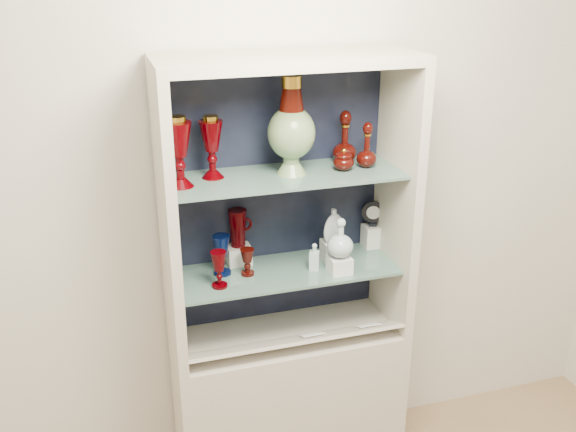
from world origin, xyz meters
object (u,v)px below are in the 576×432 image
object	(u,v)px
ruby_decanter_a	(367,142)
clear_round_decanter	(340,239)
enamel_urn	(291,126)
ruby_pitcher	(238,228)
lidded_bowl	(344,159)
cobalt_goblet	(222,255)
ruby_goblet_small	(247,262)
pedestal_lamp_left	(179,152)
ruby_goblet_tall	(219,269)
clear_square_bottle	(314,257)
ruby_decanter_b	(345,135)
flat_flask	(333,225)
pedestal_lamp_right	(212,147)
cameo_medallion	(373,213)

from	to	relation	value
ruby_decanter_a	clear_round_decanter	distance (m)	0.41
enamel_urn	ruby_pitcher	xyz separation A→B (m)	(-0.20, 0.12, -0.45)
lidded_bowl	cobalt_goblet	bearing A→B (deg)	173.87
ruby_goblet_small	pedestal_lamp_left	bearing A→B (deg)	-175.12
ruby_goblet_tall	clear_square_bottle	bearing A→B (deg)	4.69
ruby_decanter_b	clear_round_decanter	bearing A→B (deg)	-113.54
ruby_decanter_b	cobalt_goblet	distance (m)	0.71
ruby_decanter_a	flat_flask	xyz separation A→B (m)	(-0.12, 0.03, -0.36)
ruby_goblet_tall	flat_flask	size ratio (longest dim) A/B	1.00
pedestal_lamp_right	enamel_urn	bearing A→B (deg)	-7.98
clear_round_decanter	ruby_pitcher	bearing A→B (deg)	151.32
clear_round_decanter	cameo_medallion	distance (m)	0.31
ruby_decanter_b	flat_flask	bearing A→B (deg)	-137.66
ruby_decanter_a	ruby_goblet_small	world-z (taller)	ruby_decanter_a
ruby_decanter_b	lidded_bowl	distance (m)	0.13
ruby_goblet_small	flat_flask	size ratio (longest dim) A/B	0.75
pedestal_lamp_right	ruby_goblet_small	xyz separation A→B (m)	(0.12, -0.05, -0.48)
pedestal_lamp_right	flat_flask	xyz separation A→B (m)	(0.50, -0.02, -0.38)
ruby_goblet_small	cobalt_goblet	bearing A→B (deg)	158.58
ruby_decanter_a	clear_round_decanter	world-z (taller)	ruby_decanter_a
ruby_pitcher	flat_flask	size ratio (longest dim) A/B	1.07
ruby_pitcher	flat_flask	world-z (taller)	same
ruby_decanter_b	pedestal_lamp_left	bearing A→B (deg)	-171.65
pedestal_lamp_right	lidded_bowl	xyz separation A→B (m)	(0.52, -0.06, -0.08)
ruby_pitcher	clear_round_decanter	size ratio (longest dim) A/B	1.00
lidded_bowl	enamel_urn	bearing A→B (deg)	174.60
enamel_urn	clear_square_bottle	xyz separation A→B (m)	(0.09, -0.04, -0.55)
cobalt_goblet	flat_flask	distance (m)	0.49
ruby_goblet_small	ruby_pitcher	bearing A→B (deg)	94.77
pedestal_lamp_left	ruby_decanter_b	size ratio (longest dim) A/B	1.14
ruby_pitcher	clear_round_decanter	bearing A→B (deg)	-40.23
pedestal_lamp_right	flat_flask	bearing A→B (deg)	-2.64
pedestal_lamp_left	cobalt_goblet	xyz separation A→B (m)	(0.15, 0.06, -0.47)
pedestal_lamp_right	ruby_decanter_b	size ratio (longest dim) A/B	1.05
lidded_bowl	clear_round_decanter	distance (m)	0.33
ruby_decanter_a	cobalt_goblet	world-z (taller)	ruby_decanter_a
lidded_bowl	clear_square_bottle	bearing A→B (deg)	-170.88
clear_round_decanter	ruby_decanter_a	bearing A→B (deg)	32.01
pedestal_lamp_left	pedestal_lamp_right	bearing A→B (deg)	27.37
pedestal_lamp_right	ruby_goblet_small	bearing A→B (deg)	-22.21
clear_square_bottle	flat_flask	distance (m)	0.16
pedestal_lamp_right	clear_square_bottle	world-z (taller)	pedestal_lamp_right
ruby_pitcher	clear_square_bottle	world-z (taller)	ruby_pitcher
enamel_urn	pedestal_lamp_left	bearing A→B (deg)	-176.60
enamel_urn	cameo_medallion	distance (m)	0.62
enamel_urn	clear_round_decanter	size ratio (longest dim) A/B	2.37
cameo_medallion	enamel_urn	bearing A→B (deg)	-146.63
clear_round_decanter	cobalt_goblet	bearing A→B (deg)	164.83
ruby_decanter_b	ruby_goblet_tall	world-z (taller)	ruby_decanter_b
enamel_urn	ruby_pitcher	distance (m)	0.51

